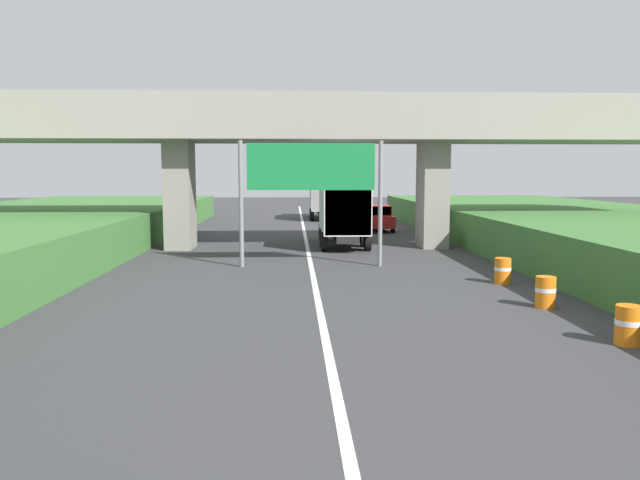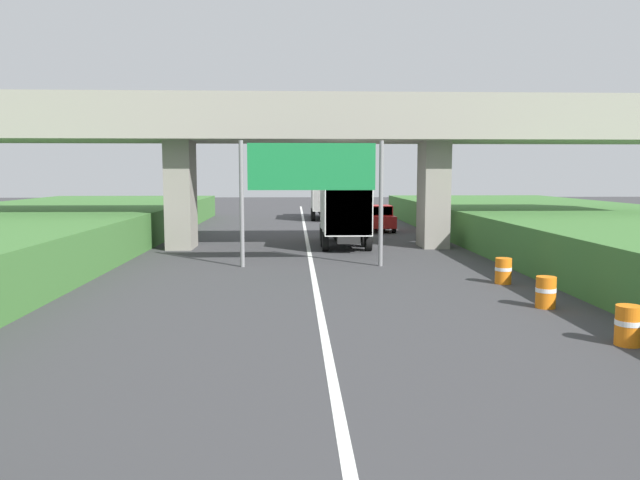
% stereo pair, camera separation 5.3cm
% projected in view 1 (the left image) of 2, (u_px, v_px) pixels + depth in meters
% --- Properties ---
extents(lane_centre_stripe, '(0.20, 92.19, 0.01)m').
position_uv_depth(lane_centre_stripe, '(311.00, 267.00, 24.93)').
color(lane_centre_stripe, white).
rests_on(lane_centre_stripe, ground).
extents(overpass_bridge, '(40.00, 4.80, 7.65)m').
position_uv_depth(overpass_bridge, '(307.00, 135.00, 30.78)').
color(overpass_bridge, gray).
rests_on(overpass_bridge, ground).
extents(overhead_highway_sign, '(5.88, 0.18, 5.15)m').
position_uv_depth(overhead_highway_sign, '(311.00, 175.00, 24.57)').
color(overhead_highway_sign, slate).
rests_on(overhead_highway_sign, ground).
extents(truck_yellow, '(2.44, 7.30, 3.44)m').
position_uv_depth(truck_yellow, '(342.00, 209.00, 32.01)').
color(truck_yellow, black).
rests_on(truck_yellow, ground).
extents(truck_white, '(2.44, 7.30, 3.44)m').
position_uv_depth(truck_white, '(324.00, 196.00, 51.00)').
color(truck_white, black).
rests_on(truck_white, ground).
extents(car_red, '(1.86, 4.10, 1.72)m').
position_uv_depth(car_red, '(378.00, 218.00, 40.39)').
color(car_red, red).
rests_on(car_red, ground).
extents(construction_barrel_2, '(0.57, 0.57, 0.90)m').
position_uv_depth(construction_barrel_2, '(628.00, 325.00, 13.47)').
color(construction_barrel_2, orange).
rests_on(construction_barrel_2, ground).
extents(construction_barrel_3, '(0.57, 0.57, 0.90)m').
position_uv_depth(construction_barrel_3, '(545.00, 292.00, 17.25)').
color(construction_barrel_3, orange).
rests_on(construction_barrel_3, ground).
extents(construction_barrel_4, '(0.57, 0.57, 0.90)m').
position_uv_depth(construction_barrel_4, '(503.00, 271.00, 21.04)').
color(construction_barrel_4, orange).
rests_on(construction_barrel_4, ground).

